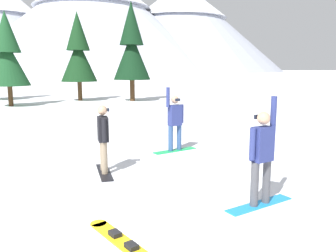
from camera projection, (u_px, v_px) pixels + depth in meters
ground_plane at (58, 233)px, 5.40m from camera, size 800.00×800.00×0.00m
snowboarder_foreground at (262, 155)px, 6.32m from camera, size 1.50×0.91×2.06m
snowboarder_midground at (103, 138)px, 8.35m from camera, size 0.52×1.50×1.69m
snowboarder_background at (175, 121)px, 10.58m from camera, size 1.44×0.91×2.00m
loose_snowboard_far_spare at (123, 242)px, 5.07m from camera, size 1.19×1.73×0.09m
pine_tree_leaning at (132, 47)px, 26.46m from camera, size 2.88×2.88×7.64m
pine_tree_short at (7, 55)px, 22.82m from camera, size 2.76×2.76×6.35m
pine_tree_twin at (78, 53)px, 26.79m from camera, size 2.82×2.82×6.95m
peak_west_ridge at (93, 17)px, 218.09m from camera, size 164.22×164.22×67.08m
peak_north_spur at (181, 26)px, 238.36m from camera, size 140.74×140.74×61.00m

